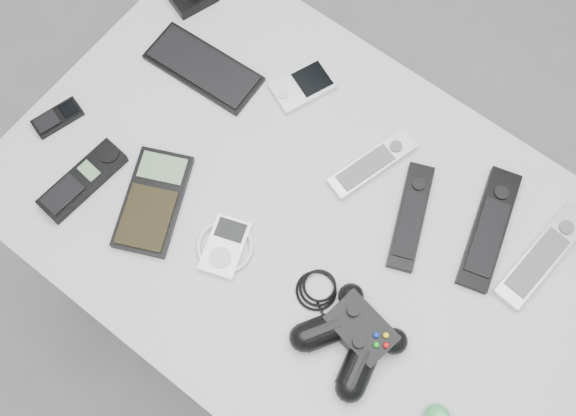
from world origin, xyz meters
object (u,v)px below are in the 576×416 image
Objects in this scene: remote_black_b at (489,228)px; controller_black at (354,336)px; pda_keyboard at (203,67)px; pda at (302,86)px; remote_silver_b at (543,255)px; remote_black_a at (411,216)px; mobile_phone at (57,118)px; remote_silver_a at (373,164)px; calculator at (153,201)px; desk at (314,234)px; cordless_handset at (83,180)px; mp3_player at (225,246)px.

remote_black_b is 0.31m from controller_black.
pda_keyboard is 0.19m from pda.
remote_silver_b is 0.36m from controller_black.
mobile_phone is at bearing 178.64° from remote_black_a.
remote_silver_a and calculator have the same top height.
pda is 1.23× the size of mobile_phone.
calculator is at bearing -150.13° from desk.
cordless_handset is (-0.50, -0.30, 0.00)m from remote_black_a.
desk is 0.23m from controller_black.
remote_black_b is at bearing 22.23° from mp3_player.
remote_silver_b reaches higher than remote_black_a.
controller_black reaches higher than pda_keyboard.
calculator is 0.42m from controller_black.
calculator is at bearing 12.98° from mobile_phone.
remote_silver_a is 0.12m from remote_black_a.
pda is at bearing 62.55° from mobile_phone.
remote_silver_b reaches higher than remote_silver_a.
mp3_player is at bearing -47.21° from pda_keyboard.
remote_black_a is at bearing -3.75° from remote_silver_a.
pda_keyboard is 2.00× the size of pda.
controller_black is (0.55, 0.07, 0.01)m from cordless_handset.
cordless_handset is 1.62× the size of mp3_player.
remote_black_b is (0.43, -0.03, 0.00)m from pda.
controller_black is (0.15, -0.28, 0.02)m from remote_silver_a.
remote_silver_b is at bearing -2.53° from remote_black_a.
remote_black_b is at bearing 85.15° from controller_black.
mp3_player is (0.26, -0.25, 0.00)m from pda_keyboard.
desk is 4.92× the size of remote_black_b.
pda reaches higher than mobile_phone.
cordless_handset is at bearing -10.06° from mobile_phone.
calculator is (-0.50, -0.32, -0.00)m from remote_black_b.
pda_keyboard is 0.29m from mobile_phone.
pda_keyboard is at bearing -158.52° from remote_silver_a.
mp3_player is (0.15, 0.01, -0.00)m from calculator.
pda is at bearing -176.00° from remote_silver_b.
remote_black_b is 0.86× the size of controller_black.
controller_black reaches higher than cordless_handset.
calculator is (0.11, -0.27, 0.00)m from pda_keyboard.
mp3_player is (-0.45, -0.32, -0.00)m from remote_silver_b.
pda_keyboard is at bearing 87.08° from calculator.
remote_silver_a is 0.33m from remote_silver_b.
remote_silver_a is (0.20, -0.05, 0.00)m from pda.
pda_keyboard is 0.36m from mp3_player.
calculator is (0.25, -0.02, 0.00)m from mobile_phone.
desk is at bearing 31.03° from mobile_phone.
remote_black_b is 0.10m from remote_silver_b.
remote_silver_b is (0.22, 0.08, 0.00)m from remote_black_a.
desk is 10.68× the size of mp3_player.
pda_keyboard is at bearing 76.18° from mobile_phone.
controller_black is at bearing -20.86° from pda.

